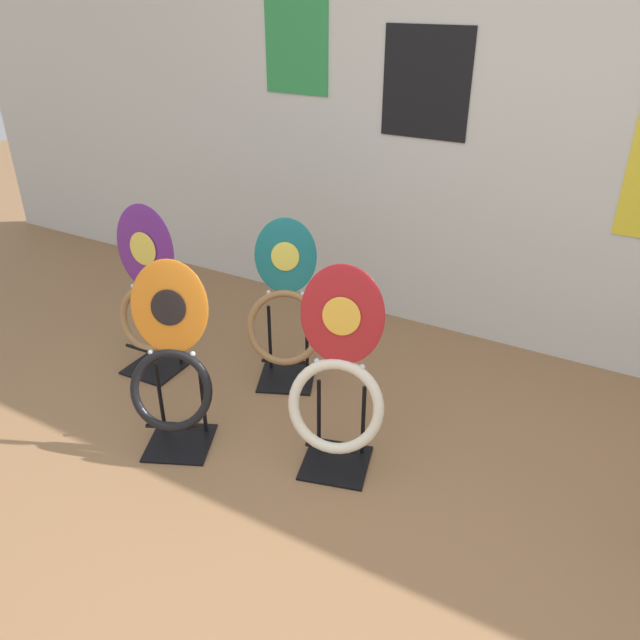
% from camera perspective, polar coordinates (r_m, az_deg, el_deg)
% --- Properties ---
extents(ground_plane, '(14.00, 14.00, 0.00)m').
position_cam_1_polar(ground_plane, '(2.23, -4.17, -26.85)').
color(ground_plane, '#8E6642').
extents(wall_back, '(8.00, 0.07, 2.60)m').
position_cam_1_polar(wall_back, '(3.37, 17.25, 18.21)').
color(wall_back, silver).
rests_on(wall_back, ground_plane).
extents(toilet_seat_display_crimson_swirl, '(0.43, 0.35, 0.90)m').
position_cam_1_polar(toilet_seat_display_crimson_swirl, '(2.53, 1.62, -5.88)').
color(toilet_seat_display_crimson_swirl, black).
rests_on(toilet_seat_display_crimson_swirl, ground_plane).
extents(toilet_seat_display_purple_note, '(0.37, 0.29, 0.90)m').
position_cam_1_polar(toilet_seat_display_purple_note, '(3.29, -15.53, 2.15)').
color(toilet_seat_display_purple_note, black).
rests_on(toilet_seat_display_purple_note, ground_plane).
extents(toilet_seat_display_teal_sax, '(0.42, 0.37, 0.85)m').
position_cam_1_polar(toilet_seat_display_teal_sax, '(3.10, -3.21, 0.53)').
color(toilet_seat_display_teal_sax, black).
rests_on(toilet_seat_display_teal_sax, ground_plane).
extents(toilet_seat_display_orange_sun, '(0.42, 0.39, 0.85)m').
position_cam_1_polar(toilet_seat_display_orange_sun, '(2.73, -13.41, -4.33)').
color(toilet_seat_display_orange_sun, black).
rests_on(toilet_seat_display_orange_sun, ground_plane).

